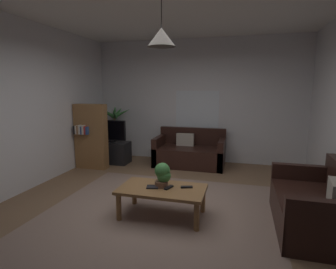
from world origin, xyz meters
name	(u,v)px	position (x,y,z in m)	size (l,w,h in m)	color
floor	(163,210)	(0.00, 0.00, -0.01)	(4.91, 5.68, 0.02)	brown
rug	(158,215)	(0.00, -0.20, 0.00)	(3.19, 3.12, 0.01)	gray
wall_back	(197,101)	(0.00, 2.87, 1.43)	(5.03, 0.06, 2.86)	silver
wall_left	(14,107)	(-2.48, 0.00, 1.43)	(0.06, 5.68, 2.86)	silver
window_pane	(197,110)	(0.01, 2.84, 1.22)	(1.02, 0.01, 0.91)	white
couch_under_window	(190,153)	(-0.06, 2.36, 0.27)	(1.54, 0.84, 0.82)	black
couch_right_side	(315,208)	(1.97, -0.05, 0.28)	(0.84, 1.44, 0.82)	black
coffee_table	(162,192)	(0.06, -0.20, 0.35)	(1.16, 0.65, 0.40)	olive
book_on_table_0	(153,187)	(-0.07, -0.23, 0.41)	(0.16, 0.12, 0.02)	black
remote_on_table_0	(187,187)	(0.38, -0.11, 0.42)	(0.05, 0.16, 0.02)	black
remote_on_table_1	(169,188)	(0.15, -0.20, 0.42)	(0.05, 0.16, 0.02)	black
potted_plant_on_table	(163,174)	(0.05, -0.14, 0.57)	(0.23, 0.22, 0.33)	brown
tv_stand	(110,152)	(-1.90, 2.09, 0.25)	(0.90, 0.44, 0.50)	black
tv	(109,131)	(-1.90, 2.07, 0.76)	(0.81, 0.16, 0.51)	black
potted_palm_corner	(115,134)	(-2.03, 2.61, 0.59)	(0.80, 0.72, 1.37)	#B77051
bookshelf_corner	(91,136)	(-2.09, 1.58, 0.71)	(0.70, 0.31, 1.40)	olive
pendant_lamp	(162,37)	(0.06, -0.20, 2.35)	(0.35, 0.35, 0.62)	black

